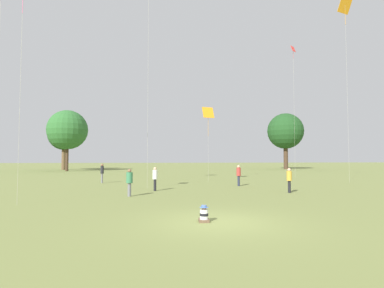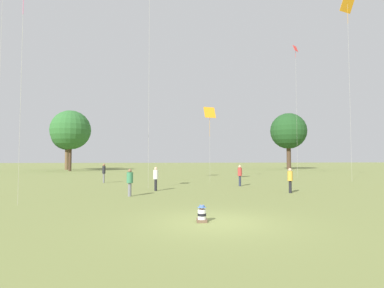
{
  "view_description": "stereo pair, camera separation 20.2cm",
  "coord_description": "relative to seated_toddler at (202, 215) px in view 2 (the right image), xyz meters",
  "views": [
    {
      "loc": [
        -2.22,
        -10.24,
        2.2
      ],
      "look_at": [
        -0.15,
        6.29,
        3.02
      ],
      "focal_mm": 28.0,
      "sensor_mm": 36.0,
      "label": 1
    },
    {
      "loc": [
        -2.02,
        -10.26,
        2.2
      ],
      "look_at": [
        -0.15,
        6.29,
        3.02
      ],
      "focal_mm": 28.0,
      "sensor_mm": 36.0,
      "label": 2
    }
  ],
  "objects": [
    {
      "name": "kite_7",
      "position": [
        3.49,
        18.43,
        6.34
      ],
      "size": [
        1.23,
        0.7,
        7.28
      ],
      "rotation": [
        0.0,
        0.0,
        5.75
      ],
      "color": "orange",
      "rests_on": "ground"
    },
    {
      "name": "ground_plane",
      "position": [
        0.51,
        -0.11,
        -0.25
      ],
      "size": [
        300.0,
        300.0,
        0.0
      ],
      "primitive_type": "plane",
      "color": "olive"
    },
    {
      "name": "distant_tree_0",
      "position": [
        -17.02,
        44.62,
        7.03
      ],
      "size": [
        6.93,
        6.93,
        10.76
      ],
      "color": "#473323",
      "rests_on": "ground"
    },
    {
      "name": "person_standing_2",
      "position": [
        -3.16,
        7.49,
        0.69
      ],
      "size": [
        0.44,
        0.44,
        1.6
      ],
      "rotation": [
        0.0,
        0.0,
        2.93
      ],
      "color": "slate",
      "rests_on": "ground"
    },
    {
      "name": "person_standing_4",
      "position": [
        6.92,
        8.08,
        0.7
      ],
      "size": [
        0.46,
        0.46,
        1.59
      ],
      "rotation": [
        0.0,
        0.0,
        5.26
      ],
      "color": "black",
      "rests_on": "ground"
    },
    {
      "name": "person_standing_1",
      "position": [
        -1.68,
        10.32,
        0.72
      ],
      "size": [
        0.42,
        0.42,
        1.63
      ],
      "rotation": [
        0.0,
        0.0,
        0.35
      ],
      "color": "black",
      "rests_on": "ground"
    },
    {
      "name": "kite_6",
      "position": [
        16.44,
        15.74,
        16.36
      ],
      "size": [
        1.59,
        1.06,
        17.68
      ],
      "rotation": [
        0.0,
        0.0,
        2.68
      ],
      "color": "orange",
      "rests_on": "ground"
    },
    {
      "name": "person_standing_3",
      "position": [
        5.0,
        13.12,
        0.75
      ],
      "size": [
        0.46,
        0.46,
        1.67
      ],
      "rotation": [
        0.0,
        0.0,
        1.03
      ],
      "color": "#282D42",
      "rests_on": "ground"
    },
    {
      "name": "distant_tree_2",
      "position": [
        25.38,
        48.94,
        7.65
      ],
      "size": [
        7.4,
        7.4,
        11.65
      ],
      "color": "#473323",
      "rests_on": "ground"
    },
    {
      "name": "person_standing_0",
      "position": [
        -6.42,
        17.58,
        0.81
      ],
      "size": [
        0.41,
        0.41,
        1.74
      ],
      "rotation": [
        0.0,
        0.0,
        0.64
      ],
      "color": "slate",
      "rests_on": "ground"
    },
    {
      "name": "kite_0",
      "position": [
        14.63,
        22.94,
        14.04
      ],
      "size": [
        0.81,
        0.71,
        15.65
      ],
      "rotation": [
        0.0,
        0.0,
        6.13
      ],
      "color": "red",
      "rests_on": "ground"
    },
    {
      "name": "seated_toddler",
      "position": [
        0.0,
        0.0,
        0.0
      ],
      "size": [
        0.39,
        0.47,
        0.6
      ],
      "rotation": [
        0.0,
        0.0,
        -0.08
      ],
      "color": "brown",
      "rests_on": "ground"
    },
    {
      "name": "distant_tree_1",
      "position": [
        -19.61,
        51.73,
        6.73
      ],
      "size": [
        6.22,
        6.22,
        10.15
      ],
      "color": "brown",
      "rests_on": "ground"
    }
  ]
}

